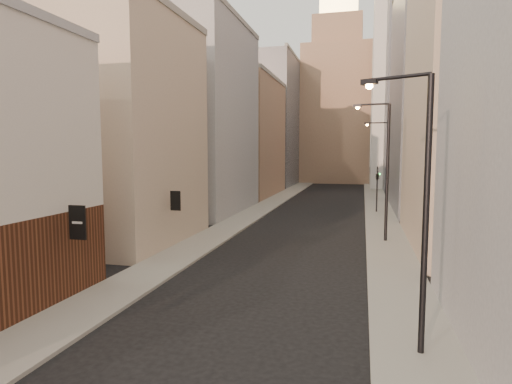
% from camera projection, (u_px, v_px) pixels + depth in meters
% --- Properties ---
extents(sidewalk_left, '(3.00, 140.00, 0.15)m').
position_uv_depth(sidewalk_left, '(278.00, 199.00, 58.22)').
color(sidewalk_left, gray).
rests_on(sidewalk_left, ground).
extents(sidewalk_right, '(3.00, 140.00, 0.15)m').
position_uv_depth(sidewalk_right, '(377.00, 202.00, 55.09)').
color(sidewalk_right, gray).
rests_on(sidewalk_right, ground).
extents(left_bldg_beige, '(8.00, 12.00, 16.00)m').
position_uv_depth(left_bldg_beige, '(126.00, 132.00, 30.77)').
color(left_bldg_beige, tan).
rests_on(left_bldg_beige, ground).
extents(left_bldg_grey, '(8.00, 16.00, 20.00)m').
position_uv_depth(left_bldg_grey, '(205.00, 120.00, 46.03)').
color(left_bldg_grey, gray).
rests_on(left_bldg_grey, ground).
extents(left_bldg_tan, '(8.00, 18.00, 17.00)m').
position_uv_depth(left_bldg_tan, '(248.00, 138.00, 63.56)').
color(left_bldg_tan, '#947056').
rests_on(left_bldg_tan, ground).
extents(left_bldg_wingrid, '(8.00, 20.00, 24.00)m').
position_uv_depth(left_bldg_wingrid, '(275.00, 123.00, 82.53)').
color(left_bldg_wingrid, gray).
rests_on(left_bldg_wingrid, ground).
extents(right_bldg_beige, '(8.00, 16.00, 20.00)m').
position_uv_depth(right_bldg_beige, '(477.00, 101.00, 28.66)').
color(right_bldg_beige, tan).
rests_on(right_bldg_beige, ground).
extents(right_bldg_wingrid, '(8.00, 20.00, 26.00)m').
position_uv_depth(right_bldg_wingrid, '(432.00, 94.00, 47.68)').
color(right_bldg_wingrid, gray).
rests_on(right_bldg_wingrid, ground).
extents(highrise, '(21.00, 23.00, 51.20)m').
position_uv_depth(highrise, '(447.00, 38.00, 72.05)').
color(highrise, gray).
rests_on(highrise, ground).
extents(clock_tower, '(14.00, 14.00, 44.90)m').
position_uv_depth(clock_tower, '(337.00, 99.00, 90.92)').
color(clock_tower, '#947056').
rests_on(clock_tower, ground).
extents(white_tower, '(8.00, 8.00, 41.50)m').
position_uv_depth(white_tower, '(396.00, 82.00, 74.66)').
color(white_tower, silver).
rests_on(white_tower, ground).
extents(streetlamp_near, '(2.22, 1.17, 9.11)m').
position_uv_depth(streetlamp_near, '(419.00, 198.00, 13.59)').
color(streetlamp_near, black).
rests_on(streetlamp_near, ground).
extents(streetlamp_mid, '(2.63, 0.62, 10.08)m').
position_uv_depth(streetlamp_mid, '(384.00, 164.00, 30.79)').
color(streetlamp_mid, black).
rests_on(streetlamp_mid, ground).
extents(streetlamp_far, '(2.54, 0.33, 9.66)m').
position_uv_depth(streetlamp_far, '(385.00, 162.00, 45.07)').
color(streetlamp_far, black).
rests_on(streetlamp_far, ground).
extents(traffic_light_right, '(0.63, 0.60, 5.00)m').
position_uv_depth(traffic_light_right, '(377.00, 178.00, 45.52)').
color(traffic_light_right, black).
rests_on(traffic_light_right, ground).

